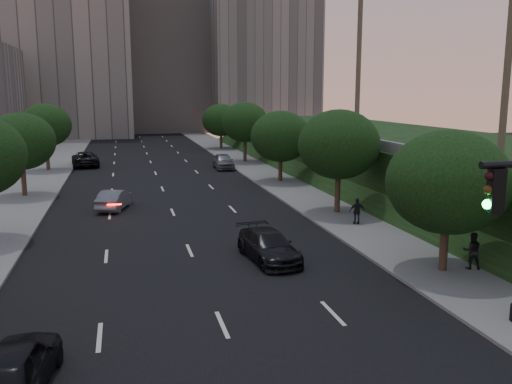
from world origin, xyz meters
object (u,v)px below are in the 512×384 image
object	(u,v)px
sedan_near_left	(12,369)
pedestrian_c	(357,211)
sedan_near_right	(268,246)
sedan_far_right	(223,161)
pedestrian_b	(472,251)
sedan_far_left	(85,159)
sedan_mid_left	(115,199)

from	to	relation	value
sedan_near_left	pedestrian_c	bearing A→B (deg)	-131.85
sedan_near_left	sedan_near_right	bearing A→B (deg)	-128.50
sedan_far_right	pedestrian_b	bearing A→B (deg)	-81.03
sedan_near_left	sedan_far_left	size ratio (longest dim) A/B	0.79
sedan_near_right	pedestrian_c	bearing A→B (deg)	30.38
sedan_far_left	pedestrian_b	xyz separation A→B (m)	(18.54, -40.12, 0.17)
sedan_mid_left	pedestrian_c	size ratio (longest dim) A/B	2.67
sedan_mid_left	pedestrian_c	xyz separation A→B (m)	(13.86, -8.32, 0.24)
sedan_near_left	sedan_near_right	world-z (taller)	sedan_near_left
sedan_mid_left	pedestrian_c	bearing A→B (deg)	165.41
sedan_near_right	pedestrian_c	world-z (taller)	pedestrian_c
pedestrian_b	sedan_far_left	bearing A→B (deg)	-42.78
sedan_near_right	sedan_mid_left	bearing A→B (deg)	111.54
sedan_far_right	pedestrian_b	xyz separation A→B (m)	(4.61, -34.68, 0.18)
sedan_far_left	sedan_far_right	distance (m)	14.96
sedan_mid_left	pedestrian_b	distance (m)	22.96
pedestrian_b	pedestrian_c	distance (m)	8.93
pedestrian_b	sedan_near_right	bearing A→B (deg)	-2.24
sedan_near_left	pedestrian_c	size ratio (longest dim) A/B	2.93
pedestrian_c	sedan_far_right	bearing A→B (deg)	-74.55
pedestrian_c	pedestrian_b	bearing A→B (deg)	107.65
sedan_near_left	pedestrian_b	distance (m)	18.57
sedan_near_left	sedan_mid_left	xyz separation A→B (m)	(2.34, 22.97, -0.09)
sedan_near_left	sedan_far_left	bearing A→B (deg)	-82.84
sedan_near_right	pedestrian_c	size ratio (longest dim) A/B	3.07
sedan_near_left	sedan_near_right	size ratio (longest dim) A/B	0.96
sedan_far_left	sedan_mid_left	bearing A→B (deg)	92.19
sedan_far_left	pedestrian_b	world-z (taller)	pedestrian_b
sedan_near_left	sedan_mid_left	distance (m)	23.09
sedan_far_left	sedan_far_right	world-z (taller)	sedan_far_left
sedan_near_right	pedestrian_b	distance (m)	9.01
pedestrian_b	sedan_mid_left	bearing A→B (deg)	-25.85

